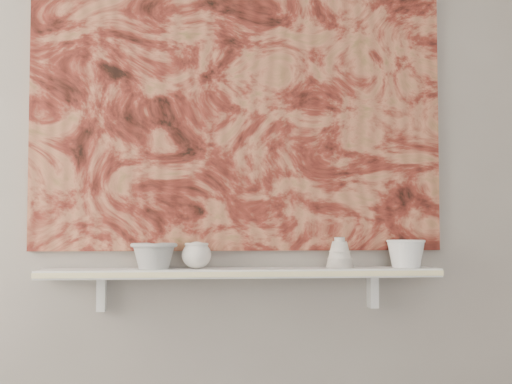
{
  "coord_description": "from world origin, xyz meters",
  "views": [
    {
      "loc": [
        -0.22,
        -1.0,
        1.07
      ],
      "look_at": [
        0.05,
        1.49,
        1.2
      ],
      "focal_mm": 50.0,
      "sensor_mm": 36.0,
      "label": 1
    }
  ],
  "objects": [
    {
      "name": "bell_vessel",
      "position": [
        0.35,
        1.51,
        0.98
      ],
      "size": [
        0.13,
        0.13,
        0.11
      ],
      "primitive_type": null,
      "rotation": [
        0.0,
        0.0,
        -0.39
      ],
      "color": "beige",
      "rests_on": "shelf"
    },
    {
      "name": "shelf",
      "position": [
        0.0,
        1.51,
        0.92
      ],
      "size": [
        1.4,
        0.18,
        0.03
      ],
      "primitive_type": "cube",
      "color": "silver",
      "rests_on": "wall_back"
    },
    {
      "name": "shelf_stripe",
      "position": [
        0.0,
        1.41,
        0.92
      ],
      "size": [
        1.4,
        0.01,
        0.02
      ],
      "primitive_type": "cube",
      "color": "#F9EBA6",
      "rests_on": "shelf"
    },
    {
      "name": "bracket_left",
      "position": [
        -0.49,
        1.57,
        0.84
      ],
      "size": [
        0.03,
        0.06,
        0.12
      ],
      "primitive_type": "cube",
      "color": "silver",
      "rests_on": "wall_back"
    },
    {
      "name": "bracket_right",
      "position": [
        0.49,
        1.57,
        0.84
      ],
      "size": [
        0.03,
        0.06,
        0.12
      ],
      "primitive_type": "cube",
      "color": "silver",
      "rests_on": "wall_back"
    },
    {
      "name": "wall_back",
      "position": [
        0.0,
        1.6,
        1.35
      ],
      "size": [
        3.6,
        0.0,
        3.6
      ],
      "primitive_type": "plane",
      "rotation": [
        1.57,
        0.0,
        0.0
      ],
      "color": "gray",
      "rests_on": "floor"
    },
    {
      "name": "cup_cream",
      "position": [
        -0.16,
        1.51,
        0.98
      ],
      "size": [
        0.12,
        0.12,
        0.09
      ],
      "primitive_type": null,
      "rotation": [
        0.0,
        0.0,
        0.18
      ],
      "color": "beige",
      "rests_on": "shelf"
    },
    {
      "name": "house_motif",
      "position": [
        0.45,
        1.57,
        1.23
      ],
      "size": [
        0.09,
        0.0,
        0.08
      ],
      "primitive_type": "cube",
      "color": "black",
      "rests_on": "painting"
    },
    {
      "name": "bowl_white",
      "position": [
        0.6,
        1.51,
        0.98
      ],
      "size": [
        0.17,
        0.17,
        0.1
      ],
      "primitive_type": null,
      "rotation": [
        0.0,
        0.0,
        -0.23
      ],
      "color": "silver",
      "rests_on": "shelf"
    },
    {
      "name": "painting",
      "position": [
        0.0,
        1.59,
        1.54
      ],
      "size": [
        1.5,
        0.02,
        1.1
      ],
      "primitive_type": "cube",
      "color": "maroon",
      "rests_on": "wall_back"
    },
    {
      "name": "bowl_grey",
      "position": [
        -0.31,
        1.51,
        0.98
      ],
      "size": [
        0.16,
        0.16,
        0.09
      ],
      "primitive_type": null,
      "rotation": [
        0.0,
        0.0,
        0.01
      ],
      "color": "#979795",
      "rests_on": "shelf"
    }
  ]
}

